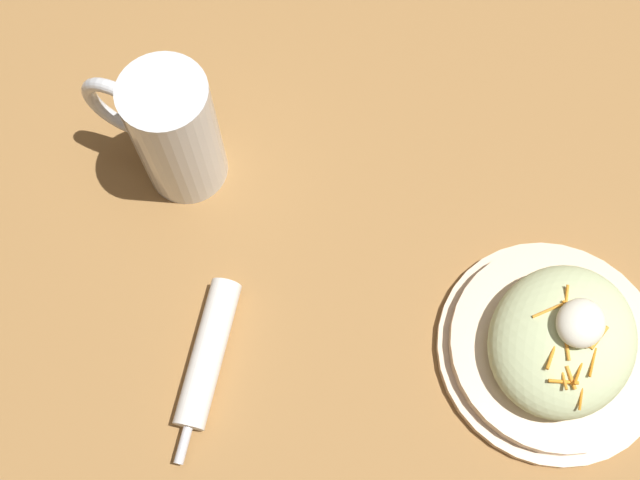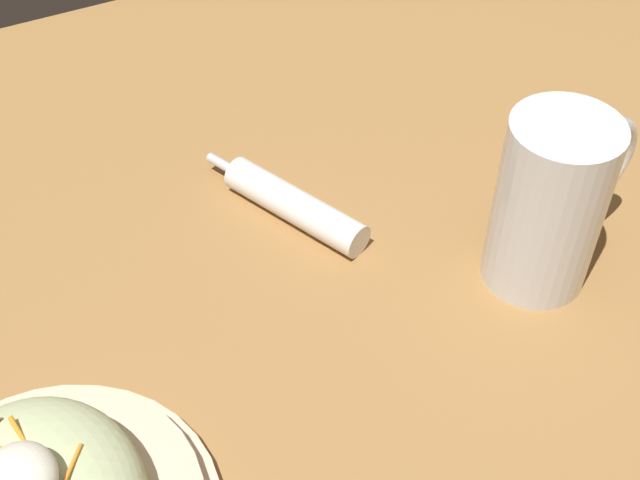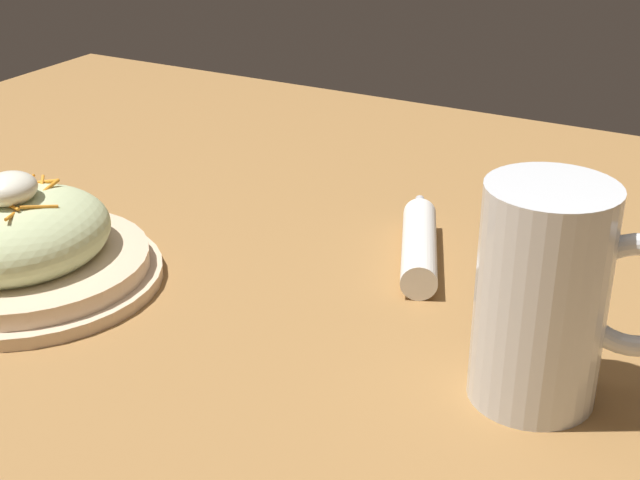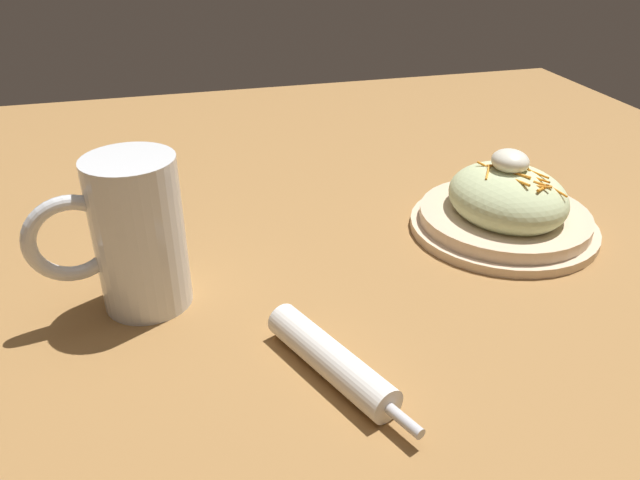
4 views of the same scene
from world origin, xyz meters
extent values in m
plane|color=#9E703D|center=(0.00, 0.00, 0.00)|extent=(1.43, 1.43, 0.00)
cylinder|color=beige|center=(-0.03, -0.18, 0.01)|extent=(0.24, 0.24, 0.01)
cylinder|color=beige|center=(-0.03, -0.18, 0.02)|extent=(0.21, 0.21, 0.02)
ellipsoid|color=beige|center=(-0.03, -0.18, 0.05)|extent=(0.16, 0.14, 0.07)
cylinder|color=orange|center=(-0.06, -0.21, 0.08)|extent=(0.03, 0.01, 0.01)
cylinder|color=orange|center=(-0.08, -0.22, 0.07)|extent=(0.02, 0.01, 0.01)
cylinder|color=orange|center=(-0.07, -0.18, 0.08)|extent=(0.03, 0.01, 0.01)
cylinder|color=orange|center=(-0.01, -0.16, 0.08)|extent=(0.02, 0.01, 0.01)
cylinder|color=orange|center=(-0.02, -0.17, 0.08)|extent=(0.01, 0.03, 0.00)
cylinder|color=orange|center=(-0.03, -0.15, 0.08)|extent=(0.03, 0.02, 0.01)
cylinder|color=orange|center=(-0.02, -0.19, 0.08)|extent=(0.02, 0.01, 0.00)
cylinder|color=orange|center=(-0.08, -0.20, 0.08)|extent=(0.02, 0.03, 0.01)
cylinder|color=orange|center=(-0.03, -0.20, 0.08)|extent=(0.02, 0.01, 0.01)
cylinder|color=orange|center=(-0.05, -0.18, 0.08)|extent=(0.03, 0.02, 0.00)
cylinder|color=orange|center=(-0.07, -0.20, 0.08)|extent=(0.02, 0.02, 0.01)
cylinder|color=orange|center=(-0.03, -0.21, 0.08)|extent=(0.03, 0.01, 0.00)
cylinder|color=orange|center=(-0.08, -0.20, 0.08)|extent=(0.02, 0.02, 0.01)
cylinder|color=orange|center=(-0.05, -0.21, 0.08)|extent=(0.03, 0.01, 0.00)
ellipsoid|color=white|center=(-0.03, -0.18, 0.09)|extent=(0.05, 0.04, 0.03)
cylinder|color=white|center=(-0.08, 0.26, 0.08)|extent=(0.09, 0.09, 0.16)
cylinder|color=gold|center=(-0.08, 0.26, 0.04)|extent=(0.08, 0.08, 0.08)
cylinder|color=white|center=(-0.08, 0.26, 0.08)|extent=(0.08, 0.08, 0.01)
torus|color=white|center=(-0.09, 0.32, 0.09)|extent=(0.03, 0.09, 0.09)
cylinder|color=white|center=(-0.24, 0.11, 0.02)|extent=(0.15, 0.09, 0.03)
cylinder|color=silver|center=(-0.33, 0.07, 0.02)|extent=(0.04, 0.02, 0.01)
camera|label=1|loc=(-0.32, -0.09, 0.77)|focal=42.01mm
camera|label=2|loc=(0.28, -0.14, 0.55)|focal=47.20mm
camera|label=3|loc=(0.48, 0.39, 0.38)|focal=51.21mm
camera|label=4|loc=(-0.65, 0.22, 0.38)|focal=34.73mm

